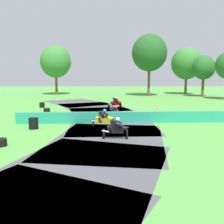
% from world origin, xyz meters
% --- Properties ---
extents(ground_plane, '(120.00, 120.00, 0.00)m').
position_xyz_m(ground_plane, '(0.00, 0.00, 0.00)').
color(ground_plane, '#4C933D').
extents(track_asphalt, '(13.40, 41.21, 0.01)m').
position_xyz_m(track_asphalt, '(-1.85, -0.07, 0.00)').
color(track_asphalt, '#47474C').
rests_on(track_asphalt, ground).
extents(safety_barrier, '(26.62, 1.28, 0.90)m').
position_xyz_m(safety_barrier, '(5.80, 0.21, 0.45)').
color(safety_barrier, '#239375').
rests_on(safety_barrier, ground).
extents(motorcycle_lead_black, '(1.70, 0.83, 1.43)m').
position_xyz_m(motorcycle_lead_black, '(0.22, -5.10, 0.65)').
color(motorcycle_lead_black, black).
rests_on(motorcycle_lead_black, ground).
extents(motorcycle_chase_yellow, '(1.68, 0.67, 1.42)m').
position_xyz_m(motorcycle_chase_yellow, '(-0.62, -1.80, 0.66)').
color(motorcycle_chase_yellow, black).
rests_on(motorcycle_chase_yellow, ground).
extents(motorcycle_trailing_green, '(1.68, 0.88, 1.42)m').
position_xyz_m(motorcycle_trailing_green, '(0.22, 0.74, 0.63)').
color(motorcycle_trailing_green, black).
rests_on(motorcycle_trailing_green, ground).
extents(motorcycle_fourth_red, '(1.73, 1.18, 1.43)m').
position_xyz_m(motorcycle_fourth_red, '(0.47, 9.10, 0.64)').
color(motorcycle_fourth_red, black).
rests_on(motorcycle_fourth_red, ground).
extents(tire_stack_mid_a, '(0.69, 0.69, 0.40)m').
position_xyz_m(tire_stack_mid_a, '(-6.13, -6.62, 0.20)').
color(tire_stack_mid_a, black).
rests_on(tire_stack_mid_a, ground).
extents(tire_stack_mid_b, '(0.66, 0.66, 0.80)m').
position_xyz_m(tire_stack_mid_b, '(-5.60, -2.16, 0.40)').
color(tire_stack_mid_b, black).
rests_on(tire_stack_mid_b, ground).
extents(tire_stack_far, '(0.70, 0.70, 0.60)m').
position_xyz_m(tire_stack_far, '(-5.72, 1.19, 0.30)').
color(tire_stack_far, black).
rests_on(tire_stack_far, ground).
extents(tire_stack_extra_a, '(0.65, 0.65, 0.40)m').
position_xyz_m(tire_stack_extra_a, '(-6.58, 5.95, 0.20)').
color(tire_stack_extra_a, black).
rests_on(tire_stack_extra_a, ground).
extents(tire_stack_extra_b, '(0.59, 0.59, 0.60)m').
position_xyz_m(tire_stack_extra_b, '(-8.00, 9.64, 0.30)').
color(tire_stack_extra_b, black).
rests_on(tire_stack_extra_b, ground).
extents(traffic_cone, '(0.28, 0.28, 0.44)m').
position_xyz_m(traffic_cone, '(4.94, 7.19, 0.22)').
color(traffic_cone, orange).
rests_on(traffic_cone, ground).
extents(tree_far_right, '(5.61, 5.61, 8.69)m').
position_xyz_m(tree_far_right, '(14.01, 28.77, 5.73)').
color(tree_far_right, brown).
rests_on(tree_far_right, ground).
extents(tree_mid_rise, '(5.98, 5.98, 10.49)m').
position_xyz_m(tree_mid_rise, '(6.57, 25.19, 7.34)').
color(tree_mid_rise, brown).
rests_on(tree_mid_rise, ground).
extents(tree_behind_barrier, '(5.57, 5.57, 8.95)m').
position_xyz_m(tree_behind_barrier, '(-10.03, 28.25, 6.02)').
color(tree_behind_barrier, brown).
rests_on(tree_behind_barrier, ground).
extents(tree_distant, '(3.81, 3.81, 6.87)m').
position_xyz_m(tree_distant, '(15.46, 23.73, 4.83)').
color(tree_distant, brown).
rests_on(tree_distant, ground).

